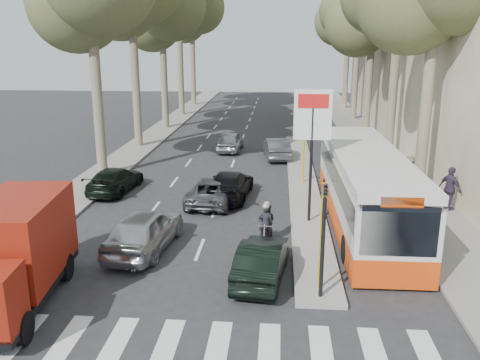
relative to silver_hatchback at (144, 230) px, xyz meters
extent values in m
plane|color=#28282B|center=(2.89, -1.82, -0.78)|extent=(120.00, 120.00, 0.00)
cube|color=gray|center=(11.49, 23.18, -0.72)|extent=(3.20, 70.00, 0.12)
cube|color=gray|center=(-5.11, 26.18, -0.72)|extent=(2.40, 64.00, 0.12)
cube|color=gray|center=(6.14, 9.18, -0.70)|extent=(1.50, 26.00, 0.16)
cube|color=#B7A88E|center=(18.39, 32.18, 7.22)|extent=(11.00, 20.00, 16.00)
cylinder|color=yellow|center=(6.14, -2.82, 0.97)|extent=(0.10, 0.10, 3.50)
cylinder|color=yellow|center=(6.14, 3.18, 0.97)|extent=(0.10, 0.10, 3.50)
cylinder|color=yellow|center=(6.14, 9.18, 0.97)|extent=(0.10, 0.10, 3.50)
cylinder|color=black|center=(6.14, 3.18, 1.82)|extent=(0.12, 0.12, 5.20)
cube|color=white|center=(6.14, 3.18, 3.82)|extent=(1.50, 0.10, 2.00)
cube|color=red|center=(6.14, 3.12, 4.37)|extent=(1.20, 0.02, 0.55)
cylinder|color=black|center=(6.14, -3.32, 0.82)|extent=(0.12, 0.12, 3.20)
imported|color=black|center=(6.14, -3.32, 2.32)|extent=(0.16, 0.41, 1.00)
cylinder|color=#6B604C|center=(-5.11, 10.18, 3.42)|extent=(0.56, 0.56, 8.40)
sphere|color=#4E5731|center=(-6.11, 10.78, 8.52)|extent=(5.20, 5.20, 5.20)
cylinder|color=#6B604C|center=(-5.21, 18.18, 3.70)|extent=(0.56, 0.56, 8.96)
sphere|color=#4E5731|center=(-6.21, 18.78, 9.14)|extent=(5.20, 5.20, 5.20)
cylinder|color=#6B604C|center=(-5.01, 26.18, 3.28)|extent=(0.56, 0.56, 8.12)
sphere|color=#4E5731|center=(-6.01, 26.78, 8.21)|extent=(5.20, 5.20, 5.20)
sphere|color=#4E5731|center=(-4.11, 25.38, 9.37)|extent=(5.80, 5.80, 5.80)
cylinder|color=#6B604C|center=(-5.11, 34.18, 3.98)|extent=(0.56, 0.56, 9.52)
sphere|color=#4E5731|center=(-6.11, 34.78, 9.76)|extent=(5.20, 5.20, 5.20)
cylinder|color=#6B604C|center=(-5.21, 42.18, 3.56)|extent=(0.56, 0.56, 8.68)
sphere|color=#4E5731|center=(-6.21, 42.78, 8.83)|extent=(5.20, 5.20, 5.20)
sphere|color=#4E5731|center=(-4.31, 41.38, 10.07)|extent=(5.80, 5.80, 5.80)
cylinder|color=#6B604C|center=(11.89, 8.18, 3.42)|extent=(0.56, 0.56, 8.40)
cylinder|color=#6B604C|center=(11.99, 16.18, 3.84)|extent=(0.56, 0.56, 9.24)
cylinder|color=#6B604C|center=(11.79, 24.18, 3.14)|extent=(0.56, 0.56, 7.84)
sphere|color=#4E5731|center=(10.79, 24.78, 7.90)|extent=(5.20, 5.20, 5.20)
sphere|color=#4E5731|center=(12.69, 23.38, 9.02)|extent=(5.80, 5.80, 5.80)
cylinder|color=#6B604C|center=(11.89, 32.18, 3.70)|extent=(0.56, 0.56, 8.96)
sphere|color=#4E5731|center=(10.89, 32.78, 9.14)|extent=(5.20, 5.20, 5.20)
cylinder|color=#6B604C|center=(11.99, 40.18, 3.42)|extent=(0.56, 0.56, 8.40)
sphere|color=#4E5731|center=(10.99, 40.78, 8.52)|extent=(5.20, 5.20, 5.20)
sphere|color=#4E5731|center=(12.89, 39.38, 9.72)|extent=(5.80, 5.80, 5.80)
imported|color=#AFB2B8|center=(0.00, 0.00, 0.00)|extent=(2.36, 4.75, 1.56)
imported|color=black|center=(4.36, -2.01, -0.13)|extent=(1.84, 4.09, 1.30)
imported|color=#55585E|center=(1.76, 5.74, -0.17)|extent=(2.31, 4.47, 1.21)
imported|color=black|center=(2.49, 6.54, -0.11)|extent=(2.24, 4.72, 1.33)
imported|color=#A6AAAE|center=(1.45, 17.37, -0.10)|extent=(1.75, 4.02, 1.35)
imported|color=#4F5357|center=(4.69, 15.30, -0.11)|extent=(1.94, 4.23, 1.34)
imported|color=black|center=(-3.41, 7.18, -0.16)|extent=(2.15, 4.44, 1.24)
cube|color=black|center=(-2.68, -4.32, -0.26)|extent=(2.66, 5.84, 0.24)
cylinder|color=black|center=(-1.55, -6.10, -0.35)|extent=(0.37, 0.87, 0.85)
cylinder|color=black|center=(-3.80, -2.74, -0.35)|extent=(0.37, 0.87, 0.85)
cylinder|color=black|center=(-1.92, -2.54, -0.35)|extent=(0.37, 0.87, 0.85)
cube|color=maroon|center=(-2.76, -3.57, 1.06)|extent=(2.57, 4.16, 2.36)
cube|color=#E2440C|center=(8.40, 3.35, -0.21)|extent=(2.70, 11.99, 0.94)
cube|color=silver|center=(8.40, 3.35, 1.04)|extent=(2.70, 11.99, 1.56)
cube|color=black|center=(8.40, 3.35, 1.36)|extent=(2.72, 11.51, 0.88)
cube|color=silver|center=(8.40, 3.35, 2.19)|extent=(2.70, 11.99, 0.31)
cube|color=black|center=(8.45, -2.60, 1.20)|extent=(2.29, 0.08, 1.56)
cube|color=#E2440C|center=(8.45, -2.60, 2.11)|extent=(1.25, 0.07, 0.33)
cylinder|color=black|center=(7.25, -0.49, -0.31)|extent=(0.30, 1.00, 1.00)
cylinder|color=black|center=(9.61, -0.47, -0.31)|extent=(0.30, 1.00, 1.00)
cylinder|color=black|center=(7.19, 6.93, -0.31)|extent=(0.30, 1.00, 1.00)
cylinder|color=black|center=(9.55, 6.95, -0.31)|extent=(0.30, 1.00, 1.00)
cylinder|color=black|center=(4.35, 0.26, -0.49)|extent=(0.13, 0.57, 0.57)
cylinder|color=black|center=(4.44, 1.59, -0.49)|extent=(0.13, 0.57, 0.57)
cylinder|color=silver|center=(4.35, 0.32, -0.16)|extent=(0.08, 0.36, 0.71)
cube|color=black|center=(4.39, 0.97, -0.38)|extent=(0.24, 0.68, 0.27)
cube|color=black|center=(4.38, 0.79, -0.14)|extent=(0.29, 0.42, 0.20)
cube|color=black|center=(4.41, 1.24, -0.19)|extent=(0.29, 0.59, 0.11)
cylinder|color=silver|center=(4.35, 0.38, 0.13)|extent=(0.55, 0.07, 0.04)
imported|color=black|center=(4.39, 0.97, 0.01)|extent=(0.57, 0.39, 1.49)
imported|color=black|center=(4.42, 1.32, -0.03)|extent=(0.70, 0.42, 1.40)
sphere|color=#B2B2B7|center=(4.39, 0.93, 0.71)|extent=(0.25, 0.25, 0.25)
sphere|color=#B2B2B7|center=(4.42, 1.30, 0.66)|extent=(0.25, 0.25, 0.25)
imported|color=#3B3048|center=(12.45, 5.21, 0.32)|extent=(1.09, 1.27, 1.96)
imported|color=#63574A|center=(11.54, 8.73, 0.16)|extent=(1.16, 0.84, 1.64)
camera|label=1|loc=(4.82, -17.01, 6.71)|focal=38.00mm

